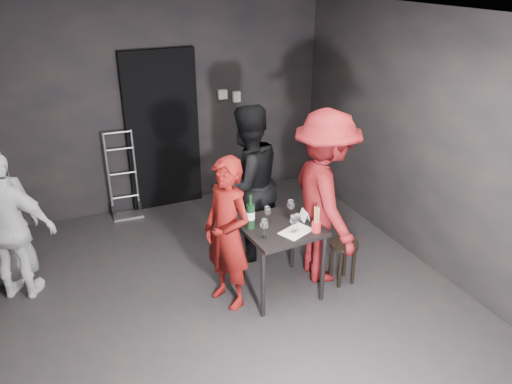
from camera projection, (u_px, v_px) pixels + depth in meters
name	position (u px, v px, depth m)	size (l,w,h in m)	color
floor	(231.00, 302.00, 4.95)	(4.50, 5.00, 0.02)	black
ceiling	(224.00, 16.00, 3.81)	(4.50, 5.00, 0.02)	silver
wall_back	(160.00, 108.00, 6.46)	(4.50, 0.04, 2.70)	black
wall_front	(419.00, 373.00, 2.31)	(4.50, 0.04, 2.70)	black
wall_right	(430.00, 143.00, 5.20)	(0.04, 5.00, 2.70)	black
doorway	(163.00, 131.00, 6.53)	(0.95, 0.10, 2.10)	black
wallbox_upper	(222.00, 94.00, 6.68)	(0.12, 0.06, 0.12)	#B7B7B2
wallbox_lower	(236.00, 97.00, 6.78)	(0.10, 0.06, 0.14)	#B7B7B2
hand_truck	(126.00, 200.00, 6.58)	(0.39, 0.33, 1.15)	#B2B2B7
tasting_table	(280.00, 234.00, 4.87)	(0.72, 0.72, 0.75)	black
stool	(344.00, 252.00, 5.13)	(0.30, 0.30, 0.47)	black
server_red	(228.00, 233.00, 4.66)	(0.56, 0.37, 1.53)	maroon
woman_black	(247.00, 171.00, 5.36)	(1.00, 0.55, 2.05)	black
man_maroon	(326.00, 181.00, 4.94)	(1.42, 0.66, 2.21)	maroon
bystander_cream	(10.00, 228.00, 4.76)	(0.90, 0.43, 1.53)	white
tasting_mat	(296.00, 231.00, 4.72)	(0.31, 0.20, 0.00)	white
wine_glass_a	(264.00, 228.00, 4.59)	(0.08, 0.08, 0.20)	white
wine_glass_b	(252.00, 215.00, 4.82)	(0.07, 0.07, 0.20)	white
wine_glass_c	(267.00, 214.00, 4.85)	(0.07, 0.07, 0.19)	white
wine_glass_d	(293.00, 223.00, 4.67)	(0.08, 0.08, 0.20)	white
wine_glass_e	(297.00, 222.00, 4.70)	(0.07, 0.07, 0.19)	white
wine_glass_f	(291.00, 208.00, 4.94)	(0.08, 0.08, 0.21)	white
wine_bottle	(250.00, 215.00, 4.74)	(0.08, 0.08, 0.34)	black
breadstick_cup	(317.00, 220.00, 4.68)	(0.09, 0.09, 0.28)	#B41E22
reserved_card	(303.00, 215.00, 4.91)	(0.08, 0.13, 0.10)	white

